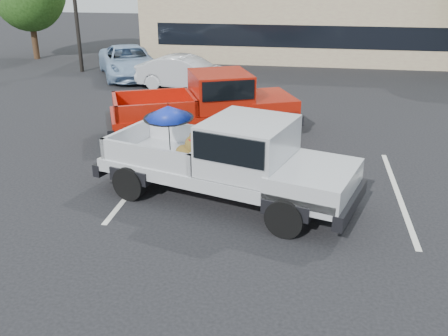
{
  "coord_description": "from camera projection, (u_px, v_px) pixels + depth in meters",
  "views": [
    {
      "loc": [
        0.81,
        -8.74,
        4.79
      ],
      "look_at": [
        -0.61,
        -0.28,
        1.3
      ],
      "focal_mm": 40.0,
      "sensor_mm": 36.0,
      "label": 1
    }
  ],
  "objects": [
    {
      "name": "ground",
      "position": [
        257.0,
        225.0,
        9.91
      ],
      "size": [
        90.0,
        90.0,
        0.0
      ],
      "primitive_type": "plane",
      "color": "black",
      "rests_on": "ground"
    },
    {
      "name": "red_pickup",
      "position": [
        215.0,
        101.0,
        14.91
      ],
      "size": [
        6.0,
        4.07,
        1.88
      ],
      "rotation": [
        0.0,
        0.0,
        0.41
      ],
      "color": "black",
      "rests_on": "ground"
    },
    {
      "name": "silver_pickup",
      "position": [
        238.0,
        157.0,
        10.49
      ],
      "size": [
        6.02,
        3.57,
        2.06
      ],
      "rotation": [
        0.0,
        0.0,
        -0.3
      ],
      "color": "black",
      "rests_on": "ground"
    },
    {
      "name": "silver_sedan",
      "position": [
        187.0,
        73.0,
        20.55
      ],
      "size": [
        4.33,
        2.13,
        1.36
      ],
      "primitive_type": "imported",
      "rotation": [
        0.0,
        0.0,
        1.4
      ],
      "color": "silver",
      "rests_on": "ground"
    },
    {
      "name": "stripe_left",
      "position": [
        143.0,
        176.0,
        12.2
      ],
      "size": [
        0.12,
        5.0,
        0.01
      ],
      "primitive_type": "cube",
      "color": "silver",
      "rests_on": "ground"
    },
    {
      "name": "stripe_right",
      "position": [
        398.0,
        194.0,
        11.28
      ],
      "size": [
        0.12,
        5.0,
        0.01
      ],
      "primitive_type": "cube",
      "color": "silver",
      "rests_on": "ground"
    },
    {
      "name": "blue_suv",
      "position": [
        129.0,
        62.0,
        22.85
      ],
      "size": [
        4.38,
        5.51,
        1.39
      ],
      "primitive_type": "imported",
      "rotation": [
        0.0,
        0.0,
        0.48
      ],
      "color": "#86A5C8",
      "rests_on": "ground"
    }
  ]
}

